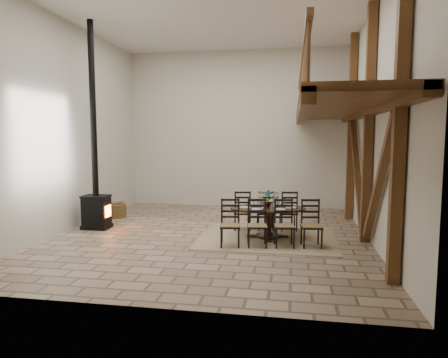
% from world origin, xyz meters
% --- Properties ---
extents(ground, '(8.00, 8.00, 0.00)m').
position_xyz_m(ground, '(0.00, 0.00, 0.00)').
color(ground, tan).
rests_on(ground, ground).
extents(room_shell, '(7.02, 8.02, 5.01)m').
position_xyz_m(room_shell, '(1.19, 0.00, 3.01)').
color(room_shell, beige).
rests_on(room_shell, ground).
extents(rug, '(3.00, 2.50, 0.02)m').
position_xyz_m(rug, '(1.30, -0.05, 0.01)').
color(rug, tan).
rests_on(rug, ground).
extents(dining_table, '(2.10, 2.10, 1.08)m').
position_xyz_m(dining_table, '(1.31, -0.13, 0.36)').
color(dining_table, black).
rests_on(dining_table, ground).
extents(wood_stove, '(0.65, 0.50, 5.00)m').
position_xyz_m(wood_stove, '(-2.93, 0.19, 1.13)').
color(wood_stove, black).
rests_on(wood_stove, ground).
extents(log_basket, '(0.57, 0.57, 0.48)m').
position_xyz_m(log_basket, '(-3.08, 1.58, 0.21)').
color(log_basket, brown).
rests_on(log_basket, ground).
extents(log_stack, '(0.36, 0.44, 0.20)m').
position_xyz_m(log_stack, '(-3.24, 0.73, 0.10)').
color(log_stack, tan).
rests_on(log_stack, ground).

